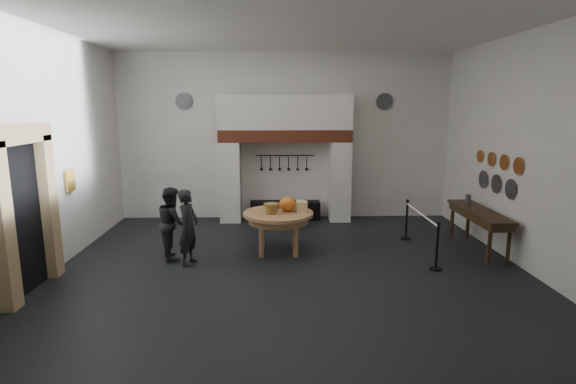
{
  "coord_description": "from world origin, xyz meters",
  "views": [
    {
      "loc": [
        -0.3,
        -8.33,
        3.12
      ],
      "look_at": [
        -0.02,
        0.74,
        1.35
      ],
      "focal_mm": 28.0,
      "sensor_mm": 36.0,
      "label": 1
    }
  ],
  "objects_px": {
    "side_table": "(479,211)",
    "visitor_near": "(188,227)",
    "work_table": "(278,214)",
    "iron_range": "(285,210)",
    "barrier_post_far": "(407,220)",
    "barrier_post_near": "(437,247)",
    "visitor_far": "(172,223)"
  },
  "relations": [
    {
      "from": "side_table",
      "to": "visitor_near",
      "type": "bearing_deg",
      "value": -173.82
    },
    {
      "from": "work_table",
      "to": "side_table",
      "type": "xyz_separation_m",
      "value": [
        4.32,
        -0.04,
        0.03
      ]
    },
    {
      "from": "iron_range",
      "to": "work_table",
      "type": "height_order",
      "value": "work_table"
    },
    {
      "from": "work_table",
      "to": "visitor_near",
      "type": "bearing_deg",
      "value": -158.42
    },
    {
      "from": "side_table",
      "to": "barrier_post_far",
      "type": "xyz_separation_m",
      "value": [
        -1.3,
        0.88,
        -0.42
      ]
    },
    {
      "from": "iron_range",
      "to": "barrier_post_far",
      "type": "xyz_separation_m",
      "value": [
        2.8,
        -1.95,
        0.2
      ]
    },
    {
      "from": "barrier_post_near",
      "to": "barrier_post_far",
      "type": "xyz_separation_m",
      "value": [
        0.0,
        2.0,
        0.0
      ]
    },
    {
      "from": "barrier_post_near",
      "to": "barrier_post_far",
      "type": "height_order",
      "value": "same"
    },
    {
      "from": "visitor_near",
      "to": "barrier_post_near",
      "type": "relative_size",
      "value": 1.68
    },
    {
      "from": "work_table",
      "to": "barrier_post_far",
      "type": "relative_size",
      "value": 1.66
    },
    {
      "from": "iron_range",
      "to": "visitor_far",
      "type": "xyz_separation_m",
      "value": [
        -2.39,
        -3.08,
        0.49
      ]
    },
    {
      "from": "visitor_near",
      "to": "side_table",
      "type": "height_order",
      "value": "visitor_near"
    },
    {
      "from": "visitor_near",
      "to": "visitor_far",
      "type": "distance_m",
      "value": 0.57
    },
    {
      "from": "iron_range",
      "to": "side_table",
      "type": "xyz_separation_m",
      "value": [
        4.1,
        -2.83,
        0.62
      ]
    },
    {
      "from": "work_table",
      "to": "visitor_far",
      "type": "xyz_separation_m",
      "value": [
        -2.17,
        -0.3,
        -0.1
      ]
    },
    {
      "from": "side_table",
      "to": "barrier_post_far",
      "type": "relative_size",
      "value": 2.44
    },
    {
      "from": "barrier_post_near",
      "to": "work_table",
      "type": "bearing_deg",
      "value": 158.92
    },
    {
      "from": "side_table",
      "to": "barrier_post_far",
      "type": "bearing_deg",
      "value": 145.86
    },
    {
      "from": "visitor_near",
      "to": "barrier_post_far",
      "type": "xyz_separation_m",
      "value": [
        4.79,
        1.54,
        -0.31
      ]
    },
    {
      "from": "work_table",
      "to": "side_table",
      "type": "height_order",
      "value": "side_table"
    },
    {
      "from": "visitor_near",
      "to": "visitor_far",
      "type": "bearing_deg",
      "value": 59.16
    },
    {
      "from": "iron_range",
      "to": "visitor_near",
      "type": "distance_m",
      "value": 4.04
    },
    {
      "from": "barrier_post_near",
      "to": "barrier_post_far",
      "type": "relative_size",
      "value": 1.0
    },
    {
      "from": "iron_range",
      "to": "side_table",
      "type": "height_order",
      "value": "side_table"
    },
    {
      "from": "iron_range",
      "to": "barrier_post_near",
      "type": "height_order",
      "value": "barrier_post_near"
    },
    {
      "from": "iron_range",
      "to": "visitor_far",
      "type": "relative_size",
      "value": 1.28
    },
    {
      "from": "visitor_near",
      "to": "visitor_far",
      "type": "relative_size",
      "value": 1.02
    },
    {
      "from": "side_table",
      "to": "barrier_post_near",
      "type": "height_order",
      "value": "same"
    },
    {
      "from": "iron_range",
      "to": "visitor_near",
      "type": "bearing_deg",
      "value": -119.73
    },
    {
      "from": "iron_range",
      "to": "barrier_post_near",
      "type": "bearing_deg",
      "value": -54.61
    },
    {
      "from": "work_table",
      "to": "barrier_post_near",
      "type": "bearing_deg",
      "value": -21.08
    },
    {
      "from": "visitor_far",
      "to": "barrier_post_near",
      "type": "distance_m",
      "value": 5.27
    }
  ]
}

